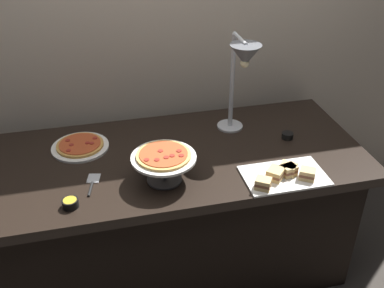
{
  "coord_description": "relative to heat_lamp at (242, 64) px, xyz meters",
  "views": [
    {
      "loc": [
        -0.36,
        -1.86,
        1.99
      ],
      "look_at": [
        0.09,
        0.0,
        0.81
      ],
      "focal_mm": 42.47,
      "sensor_mm": 36.0,
      "label": 1
    }
  ],
  "objects": [
    {
      "name": "ground_plane",
      "position": [
        -0.35,
        -0.07,
        -1.18
      ],
      "size": [
        8.0,
        8.0,
        0.0
      ],
      "primitive_type": "plane",
      "color": "#38332D"
    },
    {
      "name": "back_wall",
      "position": [
        -0.35,
        0.43,
        0.02
      ],
      "size": [
        4.4,
        0.04,
        2.4
      ],
      "primitive_type": "cube",
      "color": "#B7A893",
      "rests_on": "ground_plane"
    },
    {
      "name": "buffet_table",
      "position": [
        -0.35,
        -0.07,
        -0.79
      ],
      "size": [
        1.9,
        0.84,
        0.76
      ],
      "color": "black",
      "rests_on": "ground_plane"
    },
    {
      "name": "heat_lamp",
      "position": [
        0.0,
        0.0,
        0.0
      ],
      "size": [
        0.15,
        0.31,
        0.54
      ],
      "color": "#B7BABF",
      "rests_on": "buffet_table"
    },
    {
      "name": "pizza_plate_front",
      "position": [
        -0.81,
        0.11,
        -0.41
      ],
      "size": [
        0.29,
        0.29,
        0.03
      ],
      "color": "white",
      "rests_on": "buffet_table"
    },
    {
      "name": "pizza_plate_center",
      "position": [
        -0.44,
        -0.26,
        -0.3
      ],
      "size": [
        0.29,
        0.29,
        0.15
      ],
      "color": "#595B60",
      "rests_on": "buffet_table"
    },
    {
      "name": "sandwich_platter",
      "position": [
        0.1,
        -0.38,
        -0.4
      ],
      "size": [
        0.38,
        0.24,
        0.06
      ],
      "color": "white",
      "rests_on": "buffet_table"
    },
    {
      "name": "sauce_cup_near",
      "position": [
        -0.86,
        -0.36,
        -0.4
      ],
      "size": [
        0.07,
        0.07,
        0.04
      ],
      "color": "black",
      "rests_on": "buffet_table"
    },
    {
      "name": "sauce_cup_far",
      "position": [
        0.26,
        -0.05,
        -0.4
      ],
      "size": [
        0.06,
        0.06,
        0.03
      ],
      "color": "black",
      "rests_on": "buffet_table"
    },
    {
      "name": "serving_spatula",
      "position": [
        -0.76,
        -0.22,
        -0.42
      ],
      "size": [
        0.07,
        0.17,
        0.01
      ],
      "color": "#B7BABF",
      "rests_on": "buffet_table"
    }
  ]
}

